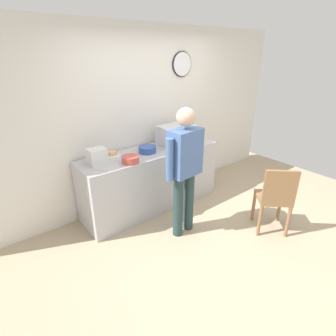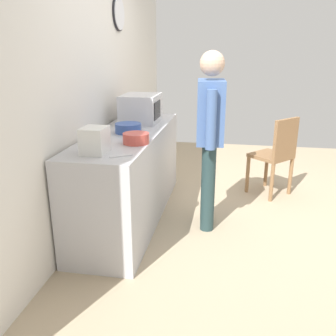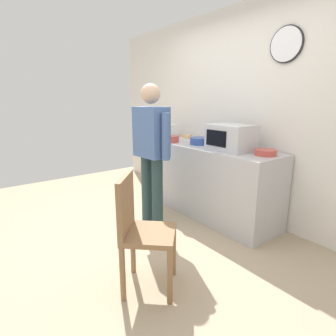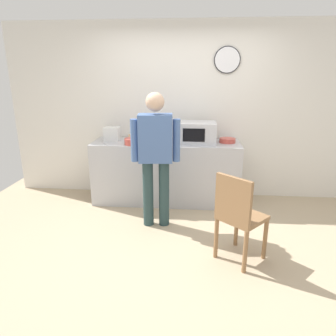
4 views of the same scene
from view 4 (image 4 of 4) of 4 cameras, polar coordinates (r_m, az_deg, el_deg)
The scene contains 13 objects.
ground_plane at distance 3.65m, azimuth 1.85°, elevation -13.61°, with size 6.00×6.00×0.00m, color tan.
back_wall at distance 4.77m, azimuth 3.14°, elevation 10.34°, with size 5.40×0.13×2.60m.
kitchen_counter at distance 4.59m, azimuth -0.35°, elevation -0.74°, with size 2.14×0.62×0.91m, color #B7B7BC.
microwave at distance 4.41m, azimuth 5.60°, elevation 6.54°, with size 0.50×0.39×0.30m.
sandwich_plate at distance 4.71m, azimuth -6.65°, elevation 5.59°, with size 0.23×0.23×0.07m.
salad_bowl at distance 4.53m, azimuth 10.94°, elevation 5.05°, with size 0.23×0.23×0.06m, color #C64C42.
cereal_bowl at distance 4.34m, azimuth -6.61°, elevation 4.91°, with size 0.22×0.22×0.09m, color #C64C42.
mixing_bowl at distance 4.46m, azimuth -1.29°, elevation 5.35°, with size 0.25×0.25×0.09m, color #33519E.
toaster at distance 4.63m, azimuth -10.31°, elevation 6.22°, with size 0.22×0.18×0.20m, color silver.
fork_utensil at distance 4.46m, azimuth -11.70°, elevation 4.46°, with size 0.17×0.02×0.01m, color silver.
spoon_utensil at distance 4.72m, azimuth 8.66°, elevation 5.32°, with size 0.17×0.02×0.01m, color silver.
person_standing at distance 3.70m, azimuth -2.32°, elevation 3.16°, with size 0.59×0.27×1.66m.
wooden_chair at distance 3.17m, azimuth 12.86°, elevation -8.40°, with size 0.57×0.57×0.94m.
Camera 4 is at (0.16, -3.13, 1.87)m, focal length 32.90 mm.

